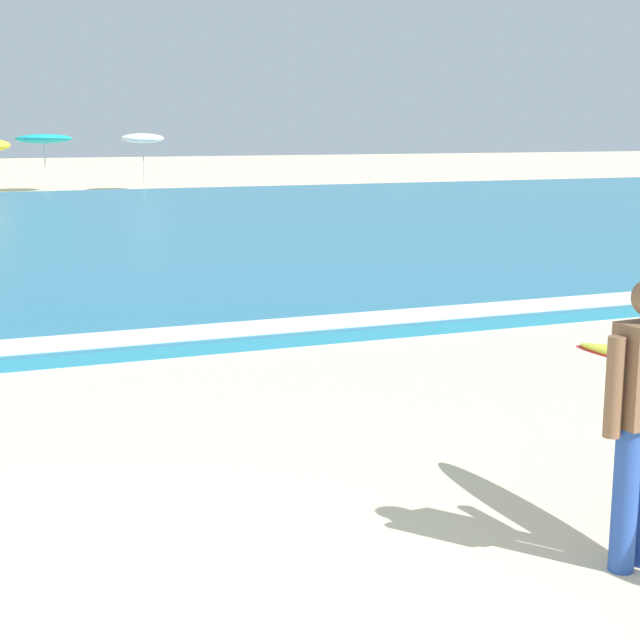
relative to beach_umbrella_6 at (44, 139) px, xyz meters
name	(u,v)px	position (x,y,z in m)	size (l,w,h in m)	color
beach_umbrella_6	(44,139)	(0.00, 0.00, 0.00)	(2.20, 2.22, 2.32)	beige
beach_umbrella_7	(143,138)	(3.75, -0.97, 0.02)	(1.71, 1.72, 2.33)	beige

